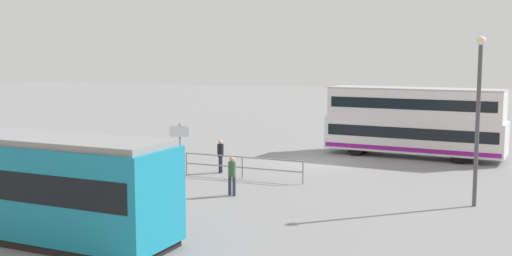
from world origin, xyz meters
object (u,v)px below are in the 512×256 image
(double_decker_bus, at_px, (414,122))
(pedestrian_near_railing, at_px, (220,154))
(info_sign, at_px, (180,139))
(street_lamp, at_px, (478,108))
(pedestrian_crossing, at_px, (232,173))

(double_decker_bus, xyz_separation_m, pedestrian_near_railing, (8.93, 7.89, -1.08))
(info_sign, distance_m, street_lamp, 14.37)
(double_decker_bus, relative_size, pedestrian_crossing, 6.24)
(pedestrian_crossing, bearing_deg, info_sign, -43.87)
(street_lamp, bearing_deg, double_decker_bus, -75.19)
(pedestrian_near_railing, relative_size, pedestrian_crossing, 1.01)
(pedestrian_crossing, bearing_deg, double_decker_bus, -118.03)
(pedestrian_crossing, height_order, info_sign, info_sign)
(info_sign, height_order, street_lamp, street_lamp)
(double_decker_bus, height_order, street_lamp, street_lamp)
(double_decker_bus, xyz_separation_m, street_lamp, (-2.99, 11.33, 1.83))
(double_decker_bus, height_order, info_sign, double_decker_bus)
(pedestrian_near_railing, distance_m, street_lamp, 12.74)
(double_decker_bus, relative_size, street_lamp, 1.57)
(info_sign, bearing_deg, pedestrian_crossing, 136.13)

